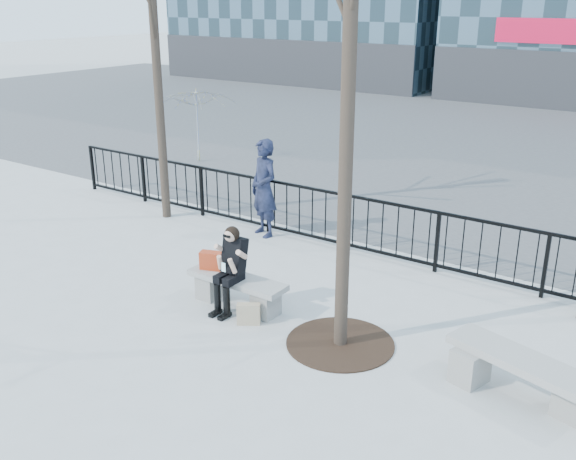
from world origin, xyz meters
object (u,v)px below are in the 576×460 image
Objects in this scene: bench_main at (237,288)px; bench_second at (521,373)px; seated_woman at (230,270)px; standing_man at (264,188)px.

bench_second is (4.29, 0.03, 0.03)m from bench_main.
bench_main is at bearing 90.00° from seated_woman.
seated_woman reaches higher than bench_second.
bench_main is at bearing -164.06° from bench_second.
bench_second is 6.49m from standing_man.
standing_man is at bearing 117.73° from seated_woman.
bench_main is 0.84× the size of standing_man.
bench_second reaches higher than bench_main.
standing_man is (-1.55, 2.79, 0.68)m from bench_main.
bench_main is 0.90× the size of bench_second.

